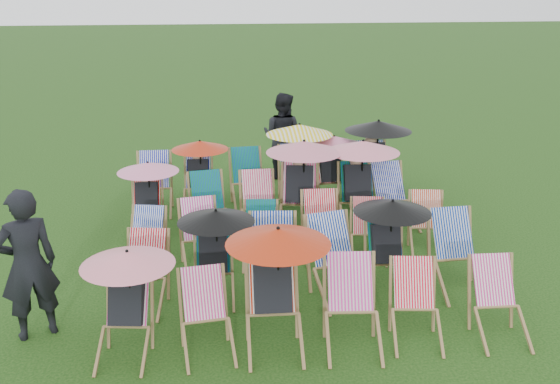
{
  "coord_description": "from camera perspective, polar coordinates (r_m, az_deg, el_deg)",
  "views": [
    {
      "loc": [
        -1.13,
        -8.19,
        3.89
      ],
      "look_at": [
        -0.08,
        0.44,
        0.9
      ],
      "focal_mm": 40.0,
      "sensor_mm": 36.0,
      "label": 1
    }
  ],
  "objects": [
    {
      "name": "deckchair_10",
      "position": [
        8.21,
        9.92,
        -4.71
      ],
      "size": [
        1.01,
        1.05,
        1.19
      ],
      "rotation": [
        0.0,
        0.0,
        -0.07
      ],
      "color": "olive",
      "rests_on": "ground"
    },
    {
      "name": "deckchair_14",
      "position": [
        8.91,
        -1.78,
        -3.98
      ],
      "size": [
        0.62,
        0.82,
        0.83
      ],
      "rotation": [
        0.0,
        0.0,
        -0.1
      ],
      "color": "olive",
      "rests_on": "ground"
    },
    {
      "name": "deckchair_5",
      "position": [
        7.54,
        19.48,
        -9.51
      ],
      "size": [
        0.6,
        0.82,
        0.86
      ],
      "rotation": [
        0.0,
        0.0,
        -0.04
      ],
      "color": "olive",
      "rests_on": "ground"
    },
    {
      "name": "deckchair_2",
      "position": [
        6.83,
        -0.47,
        -8.7
      ],
      "size": [
        1.15,
        1.19,
        1.36
      ],
      "rotation": [
        0.0,
        0.0,
        -0.03
      ],
      "color": "olive",
      "rests_on": "ground"
    },
    {
      "name": "person_rear",
      "position": [
        12.62,
        0.22,
        5.15
      ],
      "size": [
        1.07,
        1.0,
        1.75
      ],
      "primitive_type": "imported",
      "rotation": [
        0.0,
        0.0,
        2.6
      ],
      "color": "black",
      "rests_on": "ground"
    },
    {
      "name": "deckchair_15",
      "position": [
        9.13,
        3.91,
        -3.19
      ],
      "size": [
        0.63,
        0.85,
        0.9
      ],
      "rotation": [
        0.0,
        0.0,
        -0.04
      ],
      "color": "olive",
      "rests_on": "ground"
    },
    {
      "name": "deckchair_19",
      "position": [
        9.94,
        -6.44,
        -1.27
      ],
      "size": [
        0.75,
        0.95,
        0.94
      ],
      "rotation": [
        0.0,
        0.0,
        0.16
      ],
      "color": "olive",
      "rests_on": "ground"
    },
    {
      "name": "deckchair_4",
      "position": [
        7.23,
        12.36,
        -10.09
      ],
      "size": [
        0.67,
        0.86,
        0.86
      ],
      "rotation": [
        0.0,
        0.0,
        -0.14
      ],
      "color": "olive",
      "rests_on": "ground"
    },
    {
      "name": "deckchair_11",
      "position": [
        8.44,
        16.09,
        -5.5
      ],
      "size": [
        0.68,
        0.94,
        0.99
      ],
      "rotation": [
        0.0,
        0.0,
        0.03
      ],
      "color": "olive",
      "rests_on": "ground"
    },
    {
      "name": "deckchair_0",
      "position": [
        6.91,
        -13.97,
        -9.82
      ],
      "size": [
        1.0,
        1.06,
        1.18
      ],
      "rotation": [
        0.0,
        0.0,
        -0.14
      ],
      "color": "olive",
      "rests_on": "ground"
    },
    {
      "name": "deckchair_3",
      "position": [
        6.97,
        6.66,
        -10.46
      ],
      "size": [
        0.71,
        0.94,
        0.96
      ],
      "rotation": [
        0.0,
        0.0,
        -0.09
      ],
      "color": "olive",
      "rests_on": "ground"
    },
    {
      "name": "person_left",
      "position": [
        7.48,
        -22.08,
        -6.18
      ],
      "size": [
        0.76,
        0.66,
        1.77
      ],
      "primitive_type": "imported",
      "rotation": [
        0.0,
        0.0,
        3.59
      ],
      "color": "black",
      "rests_on": "ground"
    },
    {
      "name": "deckchair_7",
      "position": [
        7.91,
        -6.05,
        -5.62
      ],
      "size": [
        0.97,
        1.01,
        1.16
      ],
      "rotation": [
        0.0,
        0.0,
        -0.03
      ],
      "color": "olive",
      "rests_on": "ground"
    },
    {
      "name": "deckchair_18",
      "position": [
        10.09,
        -12.07,
        -0.45
      ],
      "size": [
        0.97,
        1.01,
        1.15
      ],
      "rotation": [
        0.0,
        0.0,
        -0.02
      ],
      "color": "olive",
      "rests_on": "ground"
    },
    {
      "name": "deckchair_26",
      "position": [
        11.16,
        -2.91,
        1.2
      ],
      "size": [
        0.71,
        0.94,
        0.97
      ],
      "rotation": [
        0.0,
        0.0,
        0.08
      ],
      "color": "olive",
      "rests_on": "ground"
    },
    {
      "name": "deckchair_24",
      "position": [
        11.06,
        -11.48,
        0.71
      ],
      "size": [
        0.66,
        0.92,
        0.99
      ],
      "rotation": [
        0.0,
        0.0,
        -0.01
      ],
      "color": "olive",
      "rests_on": "ground"
    },
    {
      "name": "deckchair_22",
      "position": [
        10.21,
        7.31,
        0.88
      ],
      "size": [
        1.19,
        1.25,
        1.41
      ],
      "rotation": [
        0.0,
        0.0,
        -0.07
      ],
      "color": "olive",
      "rests_on": "ground"
    },
    {
      "name": "deckchair_29",
      "position": [
        11.54,
        8.79,
        3.03
      ],
      "size": [
        1.22,
        1.28,
        1.44
      ],
      "rotation": [
        0.0,
        0.0,
        0.07
      ],
      "color": "olive",
      "rests_on": "ground"
    },
    {
      "name": "deckchair_1",
      "position": [
        6.9,
        -6.75,
        -11.26
      ],
      "size": [
        0.66,
        0.85,
        0.86
      ],
      "rotation": [
        0.0,
        0.0,
        0.12
      ],
      "color": "olive",
      "rests_on": "ground"
    },
    {
      "name": "deckchair_23",
      "position": [
        10.38,
        10.4,
        -0.46
      ],
      "size": [
        0.77,
        0.98,
        0.98
      ],
      "rotation": [
        0.0,
        0.0,
        0.14
      ],
      "color": "olive",
      "rests_on": "ground"
    },
    {
      "name": "deckchair_27",
      "position": [
        11.22,
        1.57,
        2.72
      ],
      "size": [
        1.2,
        1.25,
        1.42
      ],
      "rotation": [
        0.0,
        0.0,
        -0.05
      ],
      "color": "olive",
      "rests_on": "ground"
    },
    {
      "name": "deckchair_28",
      "position": [
        11.35,
        4.83,
        2.22
      ],
      "size": [
        1.01,
        1.07,
        1.2
      ],
      "rotation": [
        0.0,
        0.0,
        0.07
      ],
      "color": "olive",
      "rests_on": "ground"
    },
    {
      "name": "deckchair_25",
      "position": [
        11.12,
        -7.47,
        1.74
      ],
      "size": [
        1.0,
        1.05,
        1.19
      ],
      "rotation": [
        0.0,
        0.0,
        -0.06
      ],
      "color": "olive",
      "rests_on": "ground"
    },
    {
      "name": "deckchair_20",
      "position": [
        9.95,
        -1.91,
        -1.15
      ],
      "size": [
        0.64,
        0.88,
        0.94
      ],
      "rotation": [
        0.0,
        0.0,
        0.02
      ],
      "color": "olive",
      "rests_on": "ground"
    },
    {
      "name": "deckchair_16",
      "position": [
        9.17,
        8.09,
        -3.55
      ],
      "size": [
        0.65,
        0.82,
        0.81
      ],
      "rotation": [
        0.0,
        0.0,
        -0.15
      ],
      "color": "olive",
      "rests_on": "ground"
    },
    {
      "name": "ground",
      "position": [
        9.13,
        0.85,
        -6.22
      ],
      "size": [
        100.0,
        100.0,
        0.0
      ],
      "primitive_type": "plane",
      "color": "black",
      "rests_on": "ground"
    },
    {
      "name": "deckchair_13",
      "position": [
        8.87,
        -7.21,
        -3.99
      ],
      "size": [
        0.7,
        0.9,
        0.9
      ],
      "rotation": [
        0.0,
        0.0,
        0.14
      ],
      "color": "olive",
      "rests_on": "ground"
    },
    {
      "name": "deckchair_6",
      "position": [
        7.93,
        -12.47,
        -7.27
      ],
      "size": [
        0.73,
        0.91,
        0.89
      ],
      "rotation": [
        0.0,
        0.0,
        -0.18
      ],
      "color": "olive",
      "rests_on": "ground"
    },
    {
      "name": "deckchair_17",
      "position": [
        9.54,
        13.39,
        -2.89
      ],
      "size": [
        0.68,
        0.86,
        0.84
      ],
      "rotation": [
        0.0,
        0.0,
        -0.18
      ],
      "color": "olive",
      "rests_on": "ground"
    },
    {
      "name": "deckchair_9",
      "position": [
        7.97,
        5.34,
        -6.26
      ],
      "size": [
        0.84,
        1.03,
        1.0
      ],
      "rotation": [
        0.0,
        0.0,
        0.21
      ],
      "color": "olive",
      "rests_on": "ground"
    },
    {
      "name": "deckchair_8",
      "position": [
        7.93,
        -0.65,
        -6.29
      ],
      "size": [
        0.76,
        0.99,
        1.01
      ],
      "rotation": [
        0.0,
        0.0,
        -0.1
      ],
      "color": "olive",
      "rests_on": "ground"
    },
    {
      "name": "deckchair_21",
      "position": [
        10.01,
        1.88,
        0.75
      ],
      "size": [
        1.22,
        1.3,
        1.44
      ],
      "rotation": [
        0.0,
        0.0,
        -0.18
      ],
      "color": "olive",
      "rests_on": "ground"
    },
    {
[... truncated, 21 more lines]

